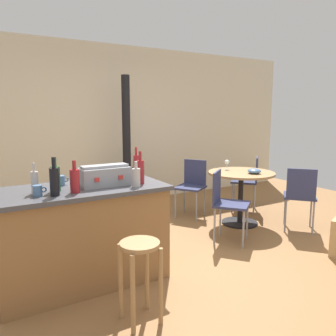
# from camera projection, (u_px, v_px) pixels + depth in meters

# --- Properties ---
(ground_plane) EXTENTS (8.80, 8.80, 0.00)m
(ground_plane) POSITION_uv_depth(u_px,v_px,m) (192.00, 263.00, 3.55)
(ground_plane) COLOR olive
(back_wall) EXTENTS (8.00, 0.10, 2.70)m
(back_wall) POSITION_uv_depth(u_px,v_px,m) (101.00, 126.00, 5.66)
(back_wall) COLOR beige
(back_wall) RESTS_ON ground_plane
(kitchen_island) EXTENTS (1.53, 0.76, 0.90)m
(kitchen_island) POSITION_uv_depth(u_px,v_px,m) (83.00, 235.00, 3.10)
(kitchen_island) COLOR olive
(kitchen_island) RESTS_ON ground_plane
(wooden_stool) EXTENTS (0.30, 0.30, 0.63)m
(wooden_stool) POSITION_uv_depth(u_px,v_px,m) (140.00, 266.00, 2.49)
(wooden_stool) COLOR #A37A4C
(wooden_stool) RESTS_ON ground_plane
(dining_table) EXTENTS (0.92, 0.92, 0.75)m
(dining_table) POSITION_uv_depth(u_px,v_px,m) (241.00, 184.00, 4.72)
(dining_table) COLOR black
(dining_table) RESTS_ON ground_plane
(folding_chair_near) EXTENTS (0.56, 0.56, 0.87)m
(folding_chair_near) POSITION_uv_depth(u_px,v_px,m) (226.00, 200.00, 4.08)
(folding_chair_near) COLOR navy
(folding_chair_near) RESTS_ON ground_plane
(folding_chair_far) EXTENTS (0.56, 0.56, 0.87)m
(folding_chair_far) POSITION_uv_depth(u_px,v_px,m) (300.00, 194.00, 4.43)
(folding_chair_far) COLOR navy
(folding_chair_far) RESTS_ON ground_plane
(folding_chair_left) EXTENTS (0.57, 0.57, 0.88)m
(folding_chair_left) POSITION_uv_depth(u_px,v_px,m) (249.00, 179.00, 5.39)
(folding_chair_left) COLOR navy
(folding_chair_left) RESTS_ON ground_plane
(folding_chair_right) EXTENTS (0.55, 0.55, 0.85)m
(folding_chair_right) POSITION_uv_depth(u_px,v_px,m) (192.00, 183.00, 5.13)
(folding_chair_right) COLOR navy
(folding_chair_right) RESTS_ON ground_plane
(wood_stove) EXTENTS (0.44, 0.45, 2.15)m
(wood_stove) POSITION_uv_depth(u_px,v_px,m) (127.00, 179.00, 5.41)
(wood_stove) COLOR black
(wood_stove) RESTS_ON ground_plane
(toolbox) EXTENTS (0.45, 0.22, 0.19)m
(toolbox) POSITION_uv_depth(u_px,v_px,m) (105.00, 176.00, 3.09)
(toolbox) COLOR gray
(toolbox) RESTS_ON kitchen_island
(bottle_0) EXTENTS (0.06, 0.06, 0.26)m
(bottle_0) POSITION_uv_depth(u_px,v_px,m) (35.00, 182.00, 2.78)
(bottle_0) COLOR #B7B2AD
(bottle_0) RESTS_ON kitchen_island
(bottle_1) EXTENTS (0.08, 0.08, 0.23)m
(bottle_1) POSITION_uv_depth(u_px,v_px,m) (136.00, 177.00, 3.05)
(bottle_1) COLOR #B7B2AD
(bottle_1) RESTS_ON kitchen_island
(bottle_2) EXTENTS (0.06, 0.06, 0.31)m
(bottle_2) POSITION_uv_depth(u_px,v_px,m) (136.00, 165.00, 3.53)
(bottle_2) COLOR maroon
(bottle_2) RESTS_ON kitchen_island
(bottle_3) EXTENTS (0.07, 0.07, 0.31)m
(bottle_3) POSITION_uv_depth(u_px,v_px,m) (140.00, 171.00, 3.17)
(bottle_3) COLOR maroon
(bottle_3) RESTS_ON kitchen_island
(bottle_4) EXTENTS (0.08, 0.08, 0.30)m
(bottle_4) POSITION_uv_depth(u_px,v_px,m) (55.00, 178.00, 2.86)
(bottle_4) COLOR #194C23
(bottle_4) RESTS_ON kitchen_island
(bottle_5) EXTENTS (0.08, 0.08, 0.27)m
(bottle_5) POSITION_uv_depth(u_px,v_px,m) (75.00, 180.00, 2.81)
(bottle_5) COLOR maroon
(bottle_5) RESTS_ON kitchen_island
(bottle_6) EXTENTS (0.08, 0.08, 0.32)m
(bottle_6) POSITION_uv_depth(u_px,v_px,m) (54.00, 181.00, 2.70)
(bottle_6) COLOR black
(bottle_6) RESTS_ON kitchen_island
(cup_0) EXTENTS (0.12, 0.08, 0.09)m
(cup_0) POSITION_uv_depth(u_px,v_px,m) (116.00, 174.00, 3.44)
(cup_0) COLOR white
(cup_0) RESTS_ON kitchen_island
(cup_1) EXTENTS (0.12, 0.08, 0.09)m
(cup_1) POSITION_uv_depth(u_px,v_px,m) (61.00, 181.00, 3.10)
(cup_1) COLOR #4C7099
(cup_1) RESTS_ON kitchen_island
(cup_2) EXTENTS (0.11, 0.07, 0.09)m
(cup_2) POSITION_uv_depth(u_px,v_px,m) (38.00, 191.00, 2.70)
(cup_2) COLOR #4C7099
(cup_2) RESTS_ON kitchen_island
(wine_glass) EXTENTS (0.07, 0.07, 0.14)m
(wine_glass) POSITION_uv_depth(u_px,v_px,m) (227.00, 162.00, 4.88)
(wine_glass) COLOR silver
(wine_glass) RESTS_ON dining_table
(serving_bowl) EXTENTS (0.18, 0.18, 0.07)m
(serving_bowl) POSITION_uv_depth(u_px,v_px,m) (254.00, 171.00, 4.56)
(serving_bowl) COLOR #4C7099
(serving_bowl) RESTS_ON dining_table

